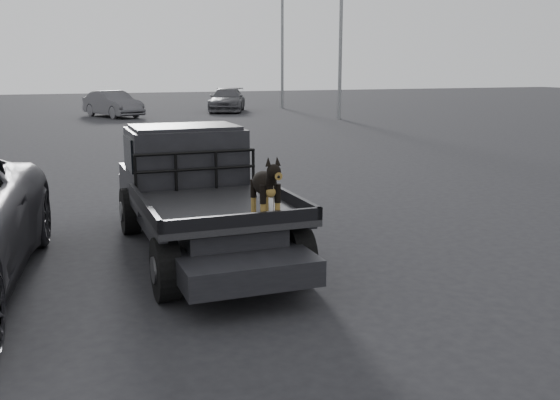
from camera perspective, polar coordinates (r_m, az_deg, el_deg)
name	(u,v)px	position (r m, az deg, el deg)	size (l,w,h in m)	color
ground	(245,315)	(7.04, -3.18, -10.47)	(120.00, 120.00, 0.00)	black
flatbed_ute	(201,223)	(9.19, -7.25, -2.08)	(2.00, 5.40, 0.92)	black
ute_cab	(185,153)	(9.93, -8.67, 4.24)	(1.72, 1.30, 0.88)	black
headache_rack	(196,171)	(9.23, -7.66, 2.63)	(1.80, 0.08, 0.55)	black
dog	(265,188)	(7.36, -1.37, 1.06)	(0.32, 0.60, 0.74)	black
distant_car_a	(113,104)	(35.11, -15.03, 8.47)	(1.48, 4.23, 1.39)	#444448
distant_car_b	(227,100)	(38.19, -4.85, 9.11)	(1.95, 4.81, 1.39)	#414146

